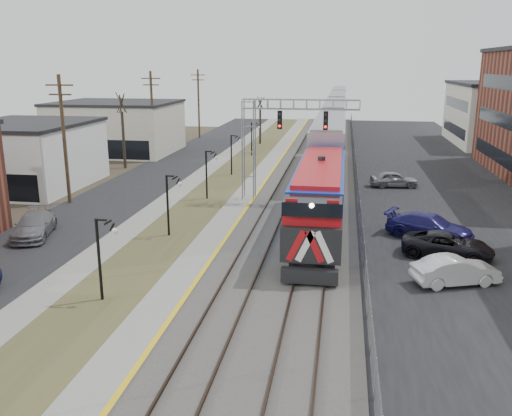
# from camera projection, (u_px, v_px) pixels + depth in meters

# --- Properties ---
(ground) EXTENTS (160.00, 160.00, 0.00)m
(ground) POSITION_uv_depth(u_px,v_px,m) (113.00, 414.00, 17.15)
(ground) COLOR #473D2D
(ground) RESTS_ON ground
(street_west) EXTENTS (7.00, 120.00, 0.04)m
(street_west) POSITION_uv_depth(u_px,v_px,m) (149.00, 179.00, 52.30)
(street_west) COLOR black
(street_west) RESTS_ON ground
(sidewalk) EXTENTS (2.00, 120.00, 0.08)m
(sidewalk) POSITION_uv_depth(u_px,v_px,m) (194.00, 180.00, 51.61)
(sidewalk) COLOR gray
(sidewalk) RESTS_ON ground
(grass_median) EXTENTS (4.00, 120.00, 0.06)m
(grass_median) POSITION_uv_depth(u_px,v_px,m) (225.00, 181.00, 51.15)
(grass_median) COLOR #444625
(grass_median) RESTS_ON ground
(platform) EXTENTS (2.00, 120.00, 0.24)m
(platform) POSITION_uv_depth(u_px,v_px,m) (256.00, 181.00, 50.66)
(platform) COLOR gray
(platform) RESTS_ON ground
(ballast_bed) EXTENTS (8.00, 120.00, 0.20)m
(ballast_bed) POSITION_uv_depth(u_px,v_px,m) (310.00, 183.00, 49.90)
(ballast_bed) COLOR #595651
(ballast_bed) RESTS_ON ground
(parking_lot) EXTENTS (16.00, 120.00, 0.04)m
(parking_lot) POSITION_uv_depth(u_px,v_px,m) (445.00, 189.00, 48.07)
(parking_lot) COLOR black
(parking_lot) RESTS_ON ground
(platform_edge) EXTENTS (0.24, 120.00, 0.01)m
(platform_edge) POSITION_uv_depth(u_px,v_px,m) (266.00, 180.00, 50.49)
(platform_edge) COLOR gold
(platform_edge) RESTS_ON platform
(track_near) EXTENTS (1.58, 120.00, 0.15)m
(track_near) POSITION_uv_depth(u_px,v_px,m) (288.00, 181.00, 50.16)
(track_near) COLOR #2D2119
(track_near) RESTS_ON ballast_bed
(track_far) EXTENTS (1.58, 120.00, 0.15)m
(track_far) POSITION_uv_depth(u_px,v_px,m) (326.00, 182.00, 49.62)
(track_far) COLOR #2D2119
(track_far) RESTS_ON ballast_bed
(train) EXTENTS (3.00, 108.65, 5.33)m
(train) POSITION_uv_depth(u_px,v_px,m) (335.00, 119.00, 79.22)
(train) COLOR #1534AB
(train) RESTS_ON ground
(signal_gantry) EXTENTS (9.00, 1.07, 8.15)m
(signal_gantry) POSITION_uv_depth(u_px,v_px,m) (270.00, 132.00, 42.23)
(signal_gantry) COLOR gray
(signal_gantry) RESTS_ON ground
(lampposts) EXTENTS (0.14, 62.14, 4.00)m
(lampposts) POSITION_uv_depth(u_px,v_px,m) (169.00, 205.00, 34.69)
(lampposts) COLOR black
(lampposts) RESTS_ON ground
(utility_poles) EXTENTS (0.28, 80.28, 10.00)m
(utility_poles) POSITION_uv_depth(u_px,v_px,m) (64.00, 141.00, 41.94)
(utility_poles) COLOR #4C3823
(utility_poles) RESTS_ON ground
(fence) EXTENTS (0.04, 120.00, 1.60)m
(fence) POSITION_uv_depth(u_px,v_px,m) (357.00, 177.00, 49.07)
(fence) COLOR gray
(fence) RESTS_ON ground
(bare_trees) EXTENTS (12.30, 42.30, 5.95)m
(bare_trees) POSITION_uv_depth(u_px,v_px,m) (150.00, 145.00, 55.53)
(bare_trees) COLOR #382D23
(bare_trees) RESTS_ON ground
(car_lot_b) EXTENTS (4.60, 2.86, 1.43)m
(car_lot_b) POSITION_uv_depth(u_px,v_px,m) (455.00, 271.00, 27.03)
(car_lot_b) COLOR silver
(car_lot_b) RESTS_ON ground
(car_lot_c) EXTENTS (5.45, 3.39, 1.41)m
(car_lot_c) POSITION_uv_depth(u_px,v_px,m) (448.00, 246.00, 30.87)
(car_lot_c) COLOR black
(car_lot_c) RESTS_ON ground
(car_lot_d) EXTENTS (5.86, 4.28, 1.58)m
(car_lot_d) POSITION_uv_depth(u_px,v_px,m) (429.00, 227.00, 34.14)
(car_lot_d) COLOR navy
(car_lot_d) RESTS_ON ground
(car_lot_e) EXTENTS (4.38, 2.20, 1.43)m
(car_lot_e) POSITION_uv_depth(u_px,v_px,m) (394.00, 180.00, 48.54)
(car_lot_e) COLOR gray
(car_lot_e) RESTS_ON ground
(car_street_b) EXTENTS (3.47, 5.46, 1.47)m
(car_street_b) POSITION_uv_depth(u_px,v_px,m) (34.00, 226.00, 34.58)
(car_street_b) COLOR slate
(car_street_b) RESTS_ON ground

